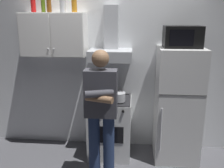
{
  "coord_description": "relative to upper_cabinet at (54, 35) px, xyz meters",
  "views": [
    {
      "loc": [
        0.27,
        -3.1,
        2.0
      ],
      "look_at": [
        0.0,
        0.0,
        1.15
      ],
      "focal_mm": 39.89,
      "sensor_mm": 36.0,
      "label": 1
    }
  ],
  "objects": [
    {
      "name": "back_wall_tiled",
      "position": [
        0.85,
        0.23,
        -0.4
      ],
      "size": [
        4.8,
        0.1,
        2.7
      ],
      "primitive_type": "cube",
      "color": "white",
      "rests_on": "ground_plane"
    },
    {
      "name": "upper_cabinet",
      "position": [
        0.0,
        0.0,
        0.0
      ],
      "size": [
        0.9,
        0.37,
        0.6
      ],
      "color": "white"
    },
    {
      "name": "refrigerator",
      "position": [
        1.75,
        -0.12,
        -0.95
      ],
      "size": [
        0.6,
        0.62,
        1.6
      ],
      "color": "silver",
      "rests_on": "ground_plane"
    },
    {
      "name": "bottle_liquor_amber",
      "position": [
        0.3,
        -0.0,
        0.44
      ],
      "size": [
        0.07,
        0.07,
        0.29
      ],
      "color": "#B7721E",
      "rests_on": "upper_cabinet"
    },
    {
      "name": "cooking_pot",
      "position": [
        0.93,
        -0.24,
        -0.82
      ],
      "size": [
        0.29,
        0.19,
        0.12
      ],
      "color": "#B7BABF",
      "rests_on": "stove_oven"
    },
    {
      "name": "microwave",
      "position": [
        1.75,
        -0.11,
        -0.01
      ],
      "size": [
        0.48,
        0.37,
        0.28
      ],
      "color": "black",
      "rests_on": "refrigerator"
    },
    {
      "name": "ground_plane",
      "position": [
        0.85,
        -0.37,
        -1.75
      ],
      "size": [
        7.0,
        7.0,
        0.0
      ],
      "primitive_type": "plane",
      "color": "#4C4C51"
    },
    {
      "name": "bottle_canister_steel",
      "position": [
        0.14,
        -0.0,
        0.39
      ],
      "size": [
        0.09,
        0.09,
        0.19
      ],
      "color": "#B2B5BA",
      "rests_on": "upper_cabinet"
    },
    {
      "name": "bottle_soda_red",
      "position": [
        -0.28,
        0.03,
        0.43
      ],
      "size": [
        0.07,
        0.07,
        0.27
      ],
      "color": "red",
      "rests_on": "upper_cabinet"
    },
    {
      "name": "person_standing",
      "position": [
        0.75,
        -0.73,
        -0.85
      ],
      "size": [
        0.38,
        0.33,
        1.64
      ],
      "color": "navy",
      "rests_on": "ground_plane"
    },
    {
      "name": "bottle_olive_oil",
      "position": [
        -0.14,
        0.02,
        0.42
      ],
      "size": [
        0.06,
        0.06,
        0.26
      ],
      "color": "#4C6B19",
      "rests_on": "upper_cabinet"
    },
    {
      "name": "stove_oven",
      "position": [
        0.8,
        -0.13,
        -1.32
      ],
      "size": [
        0.6,
        0.62,
        0.87
      ],
      "color": "silver",
      "rests_on": "ground_plane"
    },
    {
      "name": "bottle_beer_brown",
      "position": [
        -0.05,
        0.02,
        0.42
      ],
      "size": [
        0.06,
        0.06,
        0.25
      ],
      "color": "brown",
      "rests_on": "upper_cabinet"
    },
    {
      "name": "range_hood",
      "position": [
        0.8,
        0.0,
        -0.15
      ],
      "size": [
        0.6,
        0.44,
        0.75
      ],
      "color": "#B7BABF"
    }
  ]
}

